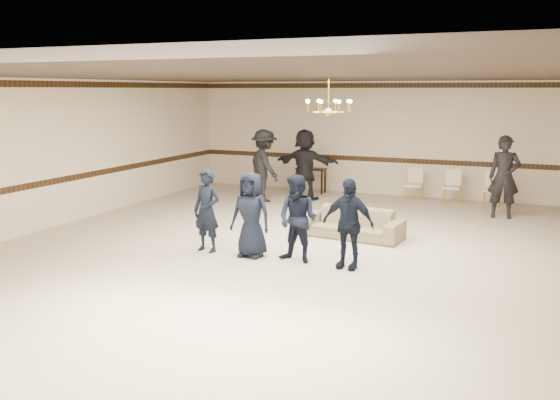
{
  "coord_description": "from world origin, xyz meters",
  "views": [
    {
      "loc": [
        3.55,
        -9.63,
        2.97
      ],
      "look_at": [
        -0.34,
        -0.5,
        1.12
      ],
      "focal_mm": 38.07,
      "sensor_mm": 36.0,
      "label": 1
    }
  ],
  "objects_px": {
    "chandelier": "(329,95)",
    "adult_right": "(504,177)",
    "adult_mid": "(305,164)",
    "banquet_chair_mid": "(452,187)",
    "boy_b": "(251,215)",
    "boy_d": "(348,224)",
    "adult_left": "(264,166)",
    "boy_a": "(207,211)",
    "banquet_chair_left": "(414,185)",
    "console_table": "(311,180)",
    "settee": "(352,223)",
    "boy_c": "(298,219)",
    "banquet_chair_right": "(492,189)"
  },
  "relations": [
    {
      "from": "boy_b",
      "to": "adult_mid",
      "type": "xyz_separation_m",
      "value": [
        -1.11,
        5.68,
        0.2
      ]
    },
    {
      "from": "boy_a",
      "to": "adult_mid",
      "type": "xyz_separation_m",
      "value": [
        -0.21,
        5.68,
        0.2
      ]
    },
    {
      "from": "boy_b",
      "to": "banquet_chair_left",
      "type": "bearing_deg",
      "value": 75.74
    },
    {
      "from": "adult_mid",
      "to": "adult_right",
      "type": "relative_size",
      "value": 1.0
    },
    {
      "from": "chandelier",
      "to": "boy_b",
      "type": "bearing_deg",
      "value": -127.19
    },
    {
      "from": "adult_right",
      "to": "banquet_chair_mid",
      "type": "relative_size",
      "value": 2.12
    },
    {
      "from": "boy_b",
      "to": "console_table",
      "type": "bearing_deg",
      "value": 101.25
    },
    {
      "from": "boy_d",
      "to": "console_table",
      "type": "bearing_deg",
      "value": 120.17
    },
    {
      "from": "banquet_chair_left",
      "to": "boy_d",
      "type": "bearing_deg",
      "value": -93.84
    },
    {
      "from": "console_table",
      "to": "banquet_chair_right",
      "type": "bearing_deg",
      "value": -0.3
    },
    {
      "from": "chandelier",
      "to": "adult_mid",
      "type": "relative_size",
      "value": 0.49
    },
    {
      "from": "adult_mid",
      "to": "boy_c",
      "type": "bearing_deg",
      "value": 111.71
    },
    {
      "from": "boy_b",
      "to": "boy_c",
      "type": "bearing_deg",
      "value": 0.16
    },
    {
      "from": "settee",
      "to": "banquet_chair_right",
      "type": "relative_size",
      "value": 2.23
    },
    {
      "from": "boy_b",
      "to": "banquet_chair_mid",
      "type": "relative_size",
      "value": 1.68
    },
    {
      "from": "boy_b",
      "to": "banquet_chair_left",
      "type": "distance_m",
      "value": 6.75
    },
    {
      "from": "adult_left",
      "to": "adult_mid",
      "type": "distance_m",
      "value": 1.14
    },
    {
      "from": "boy_b",
      "to": "banquet_chair_right",
      "type": "distance_m",
      "value": 7.5
    },
    {
      "from": "boy_d",
      "to": "adult_left",
      "type": "bearing_deg",
      "value": 132.75
    },
    {
      "from": "banquet_chair_left",
      "to": "console_table",
      "type": "distance_m",
      "value": 3.01
    },
    {
      "from": "boy_a",
      "to": "boy_d",
      "type": "xyz_separation_m",
      "value": [
        2.7,
        0.0,
        0.0
      ]
    },
    {
      "from": "banquet_chair_mid",
      "to": "boy_a",
      "type": "bearing_deg",
      "value": -115.71
    },
    {
      "from": "boy_d",
      "to": "adult_mid",
      "type": "xyz_separation_m",
      "value": [
        -2.91,
        5.68,
        0.2
      ]
    },
    {
      "from": "settee",
      "to": "banquet_chair_right",
      "type": "distance_m",
      "value": 5.08
    },
    {
      "from": "boy_b",
      "to": "banquet_chair_right",
      "type": "relative_size",
      "value": 1.68
    },
    {
      "from": "adult_left",
      "to": "adult_mid",
      "type": "bearing_deg",
      "value": -103.2
    },
    {
      "from": "adult_right",
      "to": "banquet_chair_mid",
      "type": "xyz_separation_m",
      "value": [
        -1.31,
        1.26,
        -0.51
      ]
    },
    {
      "from": "adult_mid",
      "to": "banquet_chair_left",
      "type": "relative_size",
      "value": 2.12
    },
    {
      "from": "adult_right",
      "to": "banquet_chair_right",
      "type": "height_order",
      "value": "adult_right"
    },
    {
      "from": "boy_d",
      "to": "boy_c",
      "type": "bearing_deg",
      "value": -174.69
    },
    {
      "from": "chandelier",
      "to": "banquet_chair_left",
      "type": "distance_m",
      "value": 5.8
    },
    {
      "from": "boy_a",
      "to": "adult_left",
      "type": "xyz_separation_m",
      "value": [
        -1.11,
        4.98,
        0.2
      ]
    },
    {
      "from": "banquet_chair_mid",
      "to": "boy_b",
      "type": "bearing_deg",
      "value": -109.29
    },
    {
      "from": "boy_c",
      "to": "boy_d",
      "type": "height_order",
      "value": "same"
    },
    {
      "from": "boy_b",
      "to": "boy_d",
      "type": "xyz_separation_m",
      "value": [
        1.8,
        0.0,
        0.0
      ]
    },
    {
      "from": "boy_d",
      "to": "adult_left",
      "type": "distance_m",
      "value": 6.27
    },
    {
      "from": "boy_a",
      "to": "adult_left",
      "type": "distance_m",
      "value": 5.1
    },
    {
      "from": "adult_mid",
      "to": "banquet_chair_mid",
      "type": "height_order",
      "value": "adult_mid"
    },
    {
      "from": "chandelier",
      "to": "boy_b",
      "type": "distance_m",
      "value": 2.67
    },
    {
      "from": "adult_left",
      "to": "adult_right",
      "type": "height_order",
      "value": "same"
    },
    {
      "from": "adult_left",
      "to": "banquet_chair_right",
      "type": "distance_m",
      "value": 5.92
    },
    {
      "from": "banquet_chair_mid",
      "to": "banquet_chair_right",
      "type": "xyz_separation_m",
      "value": [
        1.0,
        0.0,
        0.0
      ]
    },
    {
      "from": "boy_d",
      "to": "banquet_chair_right",
      "type": "xyz_separation_m",
      "value": [
        1.88,
        6.53,
        -0.31
      ]
    },
    {
      "from": "boy_b",
      "to": "boy_d",
      "type": "bearing_deg",
      "value": 0.16
    },
    {
      "from": "banquet_chair_right",
      "to": "adult_mid",
      "type": "bearing_deg",
      "value": -164.53
    },
    {
      "from": "chandelier",
      "to": "adult_right",
      "type": "height_order",
      "value": "chandelier"
    },
    {
      "from": "settee",
      "to": "console_table",
      "type": "height_order",
      "value": "console_table"
    },
    {
      "from": "banquet_chair_left",
      "to": "console_table",
      "type": "relative_size",
      "value": 1.06
    },
    {
      "from": "banquet_chair_left",
      "to": "settee",
      "type": "bearing_deg",
      "value": -99.89
    },
    {
      "from": "settee",
      "to": "adult_left",
      "type": "height_order",
      "value": "adult_left"
    }
  ]
}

